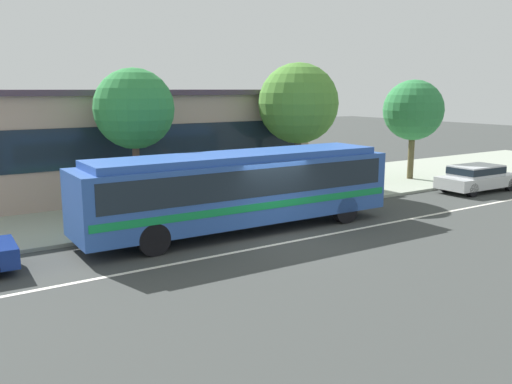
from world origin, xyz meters
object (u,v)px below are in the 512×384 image
pedestrian_waiting_near_sign (232,184)px  street_tree_mid_block (298,104)px  street_tree_far_end (413,110)px  pedestrian_walking_along_curb (260,187)px  street_tree_near_stop (134,109)px  transit_bus (241,186)px  sedan_far_ahead (477,177)px

pedestrian_waiting_near_sign → street_tree_mid_block: 5.91m
street_tree_mid_block → street_tree_far_end: (7.14, -0.75, -0.44)m
pedestrian_walking_along_curb → street_tree_far_end: street_tree_far_end is taller
pedestrian_walking_along_curb → street_tree_near_stop: bearing=143.0°
transit_bus → pedestrian_walking_along_curb: size_ratio=6.83×
transit_bus → street_tree_near_stop: size_ratio=2.05×
sedan_far_ahead → street_tree_near_stop: size_ratio=0.79×
street_tree_near_stop → street_tree_far_end: size_ratio=1.06×
pedestrian_waiting_near_sign → sedan_far_ahead: bearing=-13.6°
pedestrian_waiting_near_sign → street_tree_far_end: street_tree_far_end is taller
street_tree_near_stop → street_tree_mid_block: 8.07m
sedan_far_ahead → street_tree_far_end: bearing=93.1°
sedan_far_ahead → street_tree_near_stop: (-15.42, 4.68, 3.40)m
pedestrian_waiting_near_sign → pedestrian_walking_along_curb: pedestrian_waiting_near_sign is taller
transit_bus → pedestrian_waiting_near_sign: bearing=64.0°
transit_bus → pedestrian_walking_along_curb: 2.72m
sedan_far_ahead → street_tree_far_end: size_ratio=0.84×
transit_bus → street_tree_mid_block: 8.19m
transit_bus → street_tree_near_stop: (-1.92, 4.72, 2.52)m
transit_bus → street_tree_far_end: size_ratio=2.17×
transit_bus → street_tree_near_stop: 5.69m
sedan_far_ahead → pedestrian_walking_along_curb: (-11.49, 1.72, 0.37)m
transit_bus → street_tree_mid_block: bearing=37.6°
sedan_far_ahead → pedestrian_waiting_near_sign: size_ratio=2.60×
pedestrian_waiting_near_sign → street_tree_near_stop: bearing=152.4°
pedestrian_waiting_near_sign → street_tree_mid_block: size_ratio=0.28×
street_tree_mid_block → transit_bus: bearing=-142.4°
transit_bus → street_tree_mid_block: (6.15, 4.74, 2.62)m
sedan_far_ahead → transit_bus: bearing=-179.8°
street_tree_far_end → pedestrian_walking_along_curb: bearing=-168.8°
pedestrian_waiting_near_sign → pedestrian_walking_along_curb: (0.57, -1.20, -0.02)m
sedan_far_ahead → pedestrian_walking_along_curb: size_ratio=2.63×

